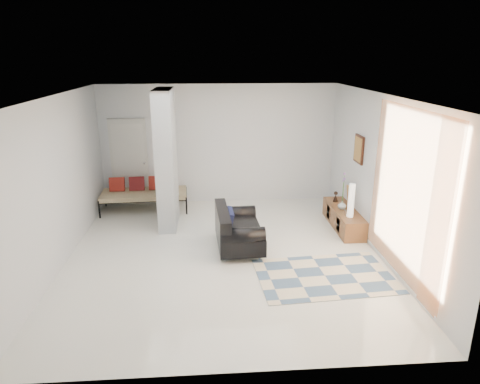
{
  "coord_description": "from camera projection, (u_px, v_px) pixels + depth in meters",
  "views": [
    {
      "loc": [
        -0.23,
        -6.96,
        3.43
      ],
      "look_at": [
        0.33,
        0.6,
        0.99
      ],
      "focal_mm": 32.0,
      "sensor_mm": 36.0,
      "label": 1
    }
  ],
  "objects": [
    {
      "name": "wall_art",
      "position": [
        359.0,
        149.0,
        8.42
      ],
      "size": [
        0.04,
        0.45,
        0.55
      ],
      "primitive_type": "cube",
      "color": "#3A1A0F",
      "rests_on": "wall_right"
    },
    {
      "name": "loveseat",
      "position": [
        236.0,
        230.0,
        7.84
      ],
      "size": [
        0.86,
        1.4,
        0.76
      ],
      "rotation": [
        0.0,
        0.0,
        0.05
      ],
      "color": "silver",
      "rests_on": "floor"
    },
    {
      "name": "partition_column",
      "position": [
        166.0,
        159.0,
        8.69
      ],
      "size": [
        0.35,
        1.2,
        2.8
      ],
      "primitive_type": "cube",
      "color": "#AAAEB1",
      "rests_on": "floor"
    },
    {
      "name": "floor",
      "position": [
        224.0,
        255.0,
        7.68
      ],
      "size": [
        6.0,
        6.0,
        0.0
      ],
      "primitive_type": "plane",
      "color": "white",
      "rests_on": "ground"
    },
    {
      "name": "daybed",
      "position": [
        143.0,
        193.0,
        9.77
      ],
      "size": [
        1.97,
        0.93,
        0.77
      ],
      "rotation": [
        0.0,
        0.0,
        0.06
      ],
      "color": "black",
      "rests_on": "floor"
    },
    {
      "name": "vase",
      "position": [
        342.0,
        205.0,
        8.76
      ],
      "size": [
        0.19,
        0.19,
        0.17
      ],
      "primitive_type": "imported",
      "rotation": [
        0.0,
        0.0,
        -0.15
      ],
      "color": "silver",
      "rests_on": "media_console"
    },
    {
      "name": "hallway_door",
      "position": [
        130.0,
        162.0,
        10.03
      ],
      "size": [
        0.85,
        0.06,
        2.04
      ],
      "primitive_type": "cube",
      "color": "silver",
      "rests_on": "floor"
    },
    {
      "name": "media_console",
      "position": [
        344.0,
        218.0,
        8.85
      ],
      "size": [
        0.45,
        1.63,
        0.8
      ],
      "color": "brown",
      "rests_on": "floor"
    },
    {
      "name": "wall_right",
      "position": [
        381.0,
        177.0,
        7.44
      ],
      "size": [
        0.0,
        6.0,
        6.0
      ],
      "primitive_type": "plane",
      "rotation": [
        1.57,
        0.0,
        -1.57
      ],
      "color": "silver",
      "rests_on": "ground"
    },
    {
      "name": "cylinder_lamp",
      "position": [
        351.0,
        200.0,
        8.28
      ],
      "size": [
        0.12,
        0.12,
        0.67
      ],
      "primitive_type": "cylinder",
      "color": "silver",
      "rests_on": "media_console"
    },
    {
      "name": "wall_left",
      "position": [
        57.0,
        183.0,
        7.05
      ],
      "size": [
        0.0,
        6.0,
        6.0
      ],
      "primitive_type": "plane",
      "rotation": [
        1.57,
        0.0,
        1.57
      ],
      "color": "silver",
      "rests_on": "ground"
    },
    {
      "name": "wall_front",
      "position": [
        234.0,
        261.0,
        4.4
      ],
      "size": [
        6.0,
        0.0,
        6.0
      ],
      "primitive_type": "plane",
      "rotation": [
        -1.57,
        0.0,
        0.0
      ],
      "color": "silver",
      "rests_on": "ground"
    },
    {
      "name": "wall_back",
      "position": [
        219.0,
        145.0,
        10.09
      ],
      "size": [
        6.0,
        0.0,
        6.0
      ],
      "primitive_type": "plane",
      "rotation": [
        1.57,
        0.0,
        0.0
      ],
      "color": "silver",
      "rests_on": "ground"
    },
    {
      "name": "curtain",
      "position": [
        406.0,
        195.0,
        6.33
      ],
      "size": [
        0.0,
        2.55,
        2.55
      ],
      "primitive_type": "plane",
      "rotation": [
        1.57,
        0.0,
        1.57
      ],
      "color": "orange",
      "rests_on": "wall_right"
    },
    {
      "name": "area_rug",
      "position": [
        325.0,
        276.0,
        6.93
      ],
      "size": [
        2.26,
        1.6,
        0.01
      ],
      "primitive_type": "cube",
      "rotation": [
        0.0,
        0.0,
        0.07
      ],
      "color": "beige",
      "rests_on": "floor"
    },
    {
      "name": "bronze_figurine",
      "position": [
        336.0,
        197.0,
        9.2
      ],
      "size": [
        0.13,
        0.13,
        0.23
      ],
      "primitive_type": null,
      "rotation": [
        0.0,
        0.0,
        0.12
      ],
      "color": "black",
      "rests_on": "media_console"
    },
    {
      "name": "ceiling",
      "position": [
        222.0,
        96.0,
        6.82
      ],
      "size": [
        6.0,
        6.0,
        0.0
      ],
      "primitive_type": "plane",
      "rotation": [
        3.14,
        0.0,
        0.0
      ],
      "color": "white",
      "rests_on": "wall_back"
    }
  ]
}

